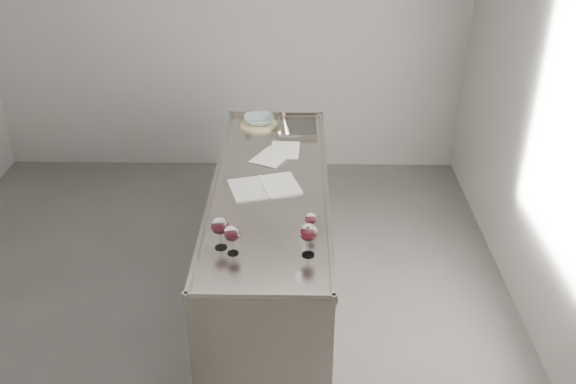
{
  "coord_description": "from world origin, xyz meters",
  "views": [
    {
      "loc": [
        0.68,
        -3.4,
        2.93
      ],
      "look_at": [
        0.62,
        0.05,
        1.02
      ],
      "focal_mm": 40.0,
      "sensor_mm": 36.0,
      "label": 1
    }
  ],
  "objects_px": {
    "wine_glass_left": "(220,227)",
    "wine_funnel": "(283,125)",
    "notebook": "(265,187)",
    "counter": "(271,244)",
    "wine_glass_small": "(311,219)",
    "wine_glass_right": "(309,233)",
    "ceramic_bowl": "(259,120)",
    "wine_glass_middle": "(232,234)"
  },
  "relations": [
    {
      "from": "counter",
      "to": "wine_glass_right",
      "type": "bearing_deg",
      "value": -73.33
    },
    {
      "from": "wine_funnel",
      "to": "wine_glass_middle",
      "type": "bearing_deg",
      "value": -98.15
    },
    {
      "from": "counter",
      "to": "wine_glass_small",
      "type": "xyz_separation_m",
      "value": [
        0.26,
        -0.6,
        0.57
      ]
    },
    {
      "from": "ceramic_bowl",
      "to": "notebook",
      "type": "bearing_deg",
      "value": -84.67
    },
    {
      "from": "counter",
      "to": "notebook",
      "type": "relative_size",
      "value": 4.8
    },
    {
      "from": "counter",
      "to": "wine_funnel",
      "type": "xyz_separation_m",
      "value": [
        0.07,
        0.86,
        0.53
      ]
    },
    {
      "from": "ceramic_bowl",
      "to": "wine_funnel",
      "type": "distance_m",
      "value": 0.23
    },
    {
      "from": "wine_funnel",
      "to": "counter",
      "type": "bearing_deg",
      "value": -94.53
    },
    {
      "from": "wine_glass_small",
      "to": "ceramic_bowl",
      "type": "xyz_separation_m",
      "value": [
        -0.39,
        1.57,
        -0.05
      ]
    },
    {
      "from": "counter",
      "to": "notebook",
      "type": "bearing_deg",
      "value": -128.46
    },
    {
      "from": "wine_glass_left",
      "to": "wine_glass_small",
      "type": "distance_m",
      "value": 0.52
    },
    {
      "from": "wine_glass_left",
      "to": "wine_glass_middle",
      "type": "bearing_deg",
      "value": -37.23
    },
    {
      "from": "wine_glass_small",
      "to": "wine_glass_left",
      "type": "bearing_deg",
      "value": -163.25
    },
    {
      "from": "notebook",
      "to": "wine_funnel",
      "type": "bearing_deg",
      "value": 66.86
    },
    {
      "from": "wine_glass_left",
      "to": "wine_funnel",
      "type": "height_order",
      "value": "wine_glass_left"
    },
    {
      "from": "wine_glass_middle",
      "to": "wine_funnel",
      "type": "height_order",
      "value": "wine_funnel"
    },
    {
      "from": "wine_glass_small",
      "to": "notebook",
      "type": "distance_m",
      "value": 0.63
    },
    {
      "from": "wine_glass_right",
      "to": "notebook",
      "type": "distance_m",
      "value": 0.83
    },
    {
      "from": "wine_glass_middle",
      "to": "wine_funnel",
      "type": "xyz_separation_m",
      "value": [
        0.24,
        1.66,
        -0.07
      ]
    },
    {
      "from": "counter",
      "to": "wine_glass_left",
      "type": "height_order",
      "value": "wine_glass_left"
    },
    {
      "from": "wine_glass_middle",
      "to": "ceramic_bowl",
      "type": "relative_size",
      "value": 0.76
    },
    {
      "from": "wine_glass_small",
      "to": "ceramic_bowl",
      "type": "distance_m",
      "value": 1.62
    },
    {
      "from": "wine_glass_middle",
      "to": "notebook",
      "type": "distance_m",
      "value": 0.78
    },
    {
      "from": "wine_glass_middle",
      "to": "wine_glass_left",
      "type": "bearing_deg",
      "value": 142.77
    },
    {
      "from": "counter",
      "to": "wine_glass_left",
      "type": "distance_m",
      "value": 0.99
    },
    {
      "from": "wine_glass_left",
      "to": "notebook",
      "type": "relative_size",
      "value": 0.38
    },
    {
      "from": "wine_funnel",
      "to": "notebook",
      "type": "bearing_deg",
      "value": -96.49
    },
    {
      "from": "wine_glass_small",
      "to": "wine_funnel",
      "type": "height_order",
      "value": "wine_funnel"
    },
    {
      "from": "wine_glass_right",
      "to": "wine_funnel",
      "type": "height_order",
      "value": "wine_glass_right"
    },
    {
      "from": "notebook",
      "to": "ceramic_bowl",
      "type": "xyz_separation_m",
      "value": [
        -0.1,
        1.02,
        0.04
      ]
    },
    {
      "from": "wine_glass_right",
      "to": "wine_funnel",
      "type": "bearing_deg",
      "value": 95.99
    },
    {
      "from": "wine_glass_small",
      "to": "notebook",
      "type": "xyz_separation_m",
      "value": [
        -0.29,
        0.55,
        -0.09
      ]
    },
    {
      "from": "ceramic_bowl",
      "to": "wine_glass_small",
      "type": "bearing_deg",
      "value": -76.19
    },
    {
      "from": "wine_glass_middle",
      "to": "wine_glass_right",
      "type": "relative_size",
      "value": 0.89
    },
    {
      "from": "ceramic_bowl",
      "to": "wine_glass_right",
      "type": "bearing_deg",
      "value": -78.25
    },
    {
      "from": "ceramic_bowl",
      "to": "counter",
      "type": "bearing_deg",
      "value": -82.45
    },
    {
      "from": "counter",
      "to": "wine_glass_middle",
      "type": "relative_size",
      "value": 13.71
    },
    {
      "from": "counter",
      "to": "wine_funnel",
      "type": "height_order",
      "value": "wine_funnel"
    },
    {
      "from": "counter",
      "to": "wine_glass_left",
      "type": "bearing_deg",
      "value": -107.94
    },
    {
      "from": "wine_glass_left",
      "to": "notebook",
      "type": "bearing_deg",
      "value": 73.58
    },
    {
      "from": "wine_glass_left",
      "to": "wine_glass_middle",
      "type": "xyz_separation_m",
      "value": [
        0.07,
        -0.05,
        -0.01
      ]
    },
    {
      "from": "wine_glass_small",
      "to": "wine_funnel",
      "type": "relative_size",
      "value": 0.74
    }
  ]
}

